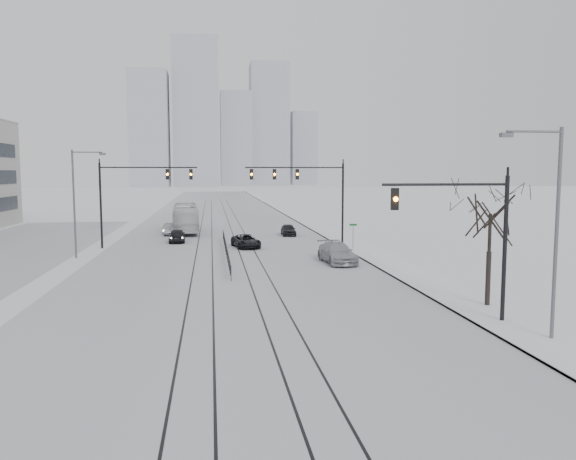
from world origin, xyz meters
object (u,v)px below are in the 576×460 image
Objects in this scene: bare_tree at (490,224)px; sedan_sb_inner at (177,236)px; sedan_nb_right at (337,253)px; box_truck at (186,218)px; sedan_nb_far at (288,230)px; sedan_nb_front at (246,241)px; sedan_sb_outer at (173,229)px; traffic_mast_near at (473,228)px.

sedan_sb_inner is (-17.95, 30.53, -3.80)m from bare_tree.
box_truck is (-12.86, 24.74, 0.90)m from sedan_nb_right.
sedan_nb_front is at bearing -117.55° from sedan_nb_far.
sedan_sb_inner is 13.01m from sedan_nb_far.
sedan_sb_outer reaches higher than sedan_nb_far.
sedan_sb_outer is 0.35× the size of box_truck.
bare_tree is 35.84m from sedan_nb_far.
traffic_mast_near reaches higher than sedan_nb_far.
sedan_nb_right reaches higher than sedan_nb_front.
box_truck is at bearing -95.75° from sedan_sb_inner.
traffic_mast_near is 44.05m from sedan_sb_outer.
sedan_sb_inner reaches higher than sedan_nb_front.
sedan_sb_outer is 26.38m from sedan_nb_right.
sedan_nb_front is at bearing 107.17° from traffic_mast_near.
sedan_nb_front is 0.37× the size of box_truck.
sedan_nb_far is at bearing -162.09° from sedan_sb_inner.
traffic_mast_near reaches higher than box_truck.
sedan_sb_inner is 1.07× the size of sedan_nb_far.
traffic_mast_near reaches higher than sedan_nb_front.
bare_tree is 1.13× the size of sedan_nb_right.
sedan_nb_right is (-2.20, 18.46, -3.78)m from traffic_mast_near.
sedan_nb_far is at bearing 179.63° from sedan_sb_outer.
sedan_nb_right is 19.73m from sedan_nb_far.
sedan_sb_outer is at bearing 110.19° from sedan_nb_front.
bare_tree is at bearing -77.88° from sedan_nb_front.
sedan_nb_far is (-3.39, 38.16, -3.92)m from traffic_mast_near.
sedan_sb_inner is (-15.54, 33.54, -3.87)m from traffic_mast_near.
sedan_sb_inner is at bearing 114.86° from traffic_mast_near.
sedan_nb_right is at bearing 128.59° from sedan_sb_inner.
traffic_mast_near is 18.97m from sedan_nb_right.
sedan_sb_inner is 0.97× the size of sedan_sb_outer.
sedan_sb_outer is at bearing 116.52° from bare_tree.
sedan_nb_right is at bearing -68.22° from sedan_nb_front.
traffic_mast_near is 1.56× the size of sedan_nb_front.
sedan_sb_inner is 0.34× the size of box_truck.
bare_tree is at bearing 110.70° from box_truck.
traffic_mast_near is 1.85× the size of sedan_nb_far.
sedan_sb_outer is 13.26m from sedan_nb_far.
sedan_sb_outer is at bearing 118.57° from sedan_nb_right.
bare_tree is at bearing 117.54° from sedan_sb_inner.
sedan_sb_inner is at bearing -157.64° from sedan_nb_far.
sedan_sb_inner reaches higher than sedan_nb_far.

